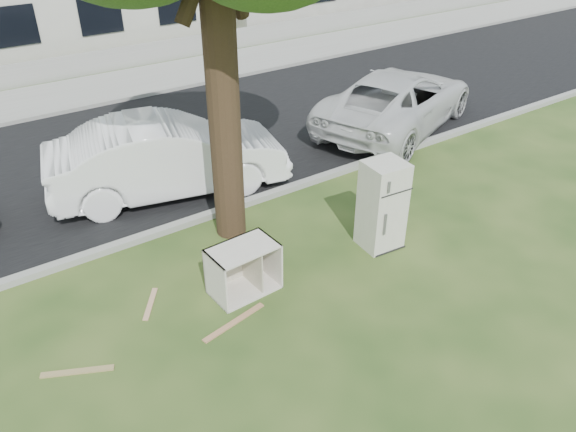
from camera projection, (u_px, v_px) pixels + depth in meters
ground at (306, 272)px, 9.33m from camera, size 120.00×120.00×0.00m
road at (159, 147)px, 13.53m from camera, size 120.00×7.00×0.01m
kerb_near at (233, 210)px, 11.05m from camera, size 120.00×0.18×0.12m
kerb_far at (109, 104)px, 16.01m from camera, size 120.00×0.18×0.12m
sidewalk at (92, 90)px, 17.03m from camera, size 120.00×2.80×0.01m
low_wall at (74, 66)px, 17.96m from camera, size 120.00×0.15×0.70m
fridge at (382, 205)px, 9.61m from camera, size 0.72×0.67×1.61m
cabinet at (244, 269)px, 8.73m from camera, size 1.08×0.70×0.82m
plank_a at (234, 322)px, 8.29m from camera, size 1.13×0.30×0.02m
plank_b at (77, 371)px, 7.47m from camera, size 0.90×0.50×0.02m
plank_c at (150, 304)px, 8.64m from camera, size 0.49×0.66×0.02m
car_center at (168, 156)px, 11.31m from camera, size 5.01×2.70×1.57m
car_right at (397, 100)px, 14.22m from camera, size 5.79×4.14×1.47m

